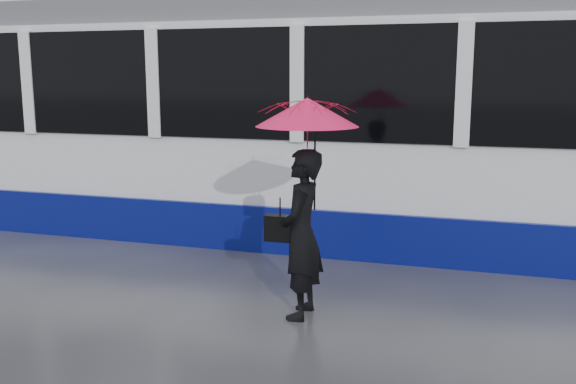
% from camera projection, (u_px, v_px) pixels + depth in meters
% --- Properties ---
extents(ground, '(90.00, 90.00, 0.00)m').
position_uv_depth(ground, '(218.00, 280.00, 7.32)').
color(ground, '#292A2E').
rests_on(ground, ground).
extents(rails, '(34.00, 1.51, 0.02)m').
position_uv_depth(rails, '(284.00, 230.00, 9.67)').
color(rails, '#3F3D38').
rests_on(rails, ground).
extents(tram, '(26.00, 2.56, 3.35)m').
position_uv_depth(tram, '(225.00, 120.00, 9.65)').
color(tram, white).
rests_on(tram, ground).
extents(woman, '(0.41, 0.61, 1.64)m').
position_uv_depth(woman, '(301.00, 234.00, 6.11)').
color(woman, black).
rests_on(woman, ground).
extents(umbrella, '(0.99, 0.99, 1.10)m').
position_uv_depth(umbrella, '(307.00, 132.00, 5.92)').
color(umbrella, '#E91356').
rests_on(umbrella, ground).
extents(handbag, '(0.30, 0.13, 0.43)m').
position_uv_depth(handbag, '(280.00, 228.00, 6.19)').
color(handbag, black).
rests_on(handbag, ground).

